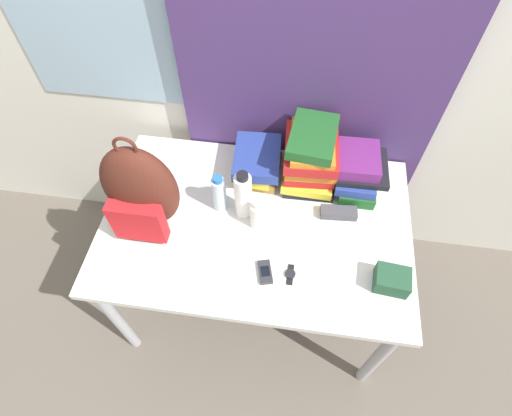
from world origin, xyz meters
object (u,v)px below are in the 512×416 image
Objects in this scene: sunglasses_case at (339,213)px; sports_bottle at (243,195)px; water_bottle at (219,194)px; camera_pouch at (392,280)px; cell_phone at (265,272)px; book_stack_right at (358,170)px; wristwatch at (290,274)px; book_stack_center at (311,157)px; book_stack_left at (257,163)px; sunscreen_bottle at (257,215)px; backpack at (140,191)px.

sports_bottle is at bearing -174.26° from sunglasses_case.
camera_pouch is (0.69, -0.26, -0.05)m from water_bottle.
sports_bottle is 2.32× the size of cell_phone.
sports_bottle is 0.41m from sunglasses_case.
book_stack_right is at bearing 20.47° from water_bottle.
camera_pouch is 0.37m from wristwatch.
book_stack_right is 2.11× the size of camera_pouch.
wristwatch is (-0.03, -0.49, -0.13)m from book_stack_center.
water_bottle reaches higher than book_stack_left.
sunscreen_bottle is at bearing -123.69° from book_stack_center.
book_stack_center reaches higher than sunglasses_case.
book_stack_center is at bearing 56.31° from sunscreen_bottle.
wristwatch is at bearing -68.12° from book_stack_left.
book_stack_center is 3.41× the size of wristwatch.
water_bottle is at bearing -148.85° from book_stack_center.
wristwatch is at bearing -177.87° from camera_pouch.
sunglasses_case is at bearing -109.64° from book_stack_right.
book_stack_center is (0.62, 0.33, -0.07)m from backpack.
cell_phone is at bearing -73.97° from sunscreen_bottle.
book_stack_left is 0.41m from sunglasses_case.
sunscreen_bottle reaches higher than cell_phone.
camera_pouch is at bearing -54.57° from book_stack_center.
water_bottle reaches higher than cell_phone.
book_stack_center is 2.75× the size of cell_phone.
cell_phone is (-0.13, -0.50, -0.12)m from book_stack_center.
sports_bottle is (0.37, 0.10, -0.08)m from backpack.
cell_phone is at bearing -124.19° from book_stack_right.
cell_phone is at bearing -65.07° from sports_bottle.
camera_pouch is (0.34, -0.48, -0.10)m from book_stack_center.
sunscreen_bottle is 0.56m from camera_pouch.
cell_phone is (0.23, -0.28, -0.08)m from water_bottle.
book_stack_center is 0.53m from cell_phone.
book_stack_center reaches higher than book_stack_left.
book_stack_right is at bearing 35.16° from sunscreen_bottle.
sports_bottle is 1.61× the size of sunscreen_bottle.
sunglasses_case is (0.49, 0.03, -0.07)m from water_bottle.
sports_bottle is 1.59× the size of sunglasses_case.
book_stack_left reaches higher than wristwatch.
cell_phone is at bearing -176.24° from wristwatch.
backpack is 5.56× the size of wristwatch.
backpack is 0.99m from camera_pouch.
backpack is 0.71m from book_stack_center.
sunscreen_bottle is at bearing 159.89° from camera_pouch.
sunglasses_case is at bearing 124.54° from camera_pouch.
water_bottle is (-0.35, -0.21, -0.04)m from book_stack_center.
sunscreen_bottle is at bearing -164.01° from sunglasses_case.
book_stack_center reaches higher than sports_bottle.
book_stack_left is 1.09× the size of sports_bottle.
cell_phone is at bearing -51.30° from water_bottle.
book_stack_right is 1.81× the size of sunglasses_case.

